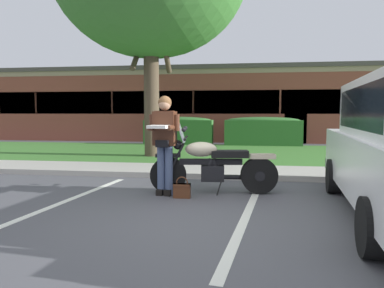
# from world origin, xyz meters

# --- Properties ---
(ground_plane) EXTENTS (140.00, 140.00, 0.00)m
(ground_plane) POSITION_xyz_m (0.00, 0.00, 0.00)
(ground_plane) COLOR #4C4C51
(curb_strip) EXTENTS (60.00, 0.20, 0.12)m
(curb_strip) POSITION_xyz_m (0.00, 2.74, 0.06)
(curb_strip) COLOR #ADA89E
(curb_strip) RESTS_ON ground
(concrete_walk) EXTENTS (60.00, 1.50, 0.08)m
(concrete_walk) POSITION_xyz_m (0.00, 3.59, 0.04)
(concrete_walk) COLOR #ADA89E
(concrete_walk) RESTS_ON ground
(grass_lawn) EXTENTS (60.00, 6.02, 0.06)m
(grass_lawn) POSITION_xyz_m (0.00, 7.35, 0.03)
(grass_lawn) COLOR #3D752D
(grass_lawn) RESTS_ON ground
(stall_stripe_0) EXTENTS (0.68, 4.38, 0.01)m
(stall_stripe_0) POSITION_xyz_m (-2.20, 0.20, 0.00)
(stall_stripe_0) COLOR silver
(stall_stripe_0) RESTS_ON ground
(stall_stripe_1) EXTENTS (0.68, 4.38, 0.01)m
(stall_stripe_1) POSITION_xyz_m (0.71, 0.20, 0.00)
(stall_stripe_1) COLOR silver
(stall_stripe_1) RESTS_ON ground
(motorcycle) EXTENTS (2.24, 0.82, 1.26)m
(motorcycle) POSITION_xyz_m (0.21, 1.40, 0.49)
(motorcycle) COLOR black
(motorcycle) RESTS_ON ground
(rider_person) EXTENTS (0.53, 0.60, 1.70)m
(rider_person) POSITION_xyz_m (-0.69, 1.15, 1.01)
(rider_person) COLOR black
(rider_person) RESTS_ON ground
(handbag) EXTENTS (0.28, 0.13, 0.36)m
(handbag) POSITION_xyz_m (-0.36, 0.96, 0.14)
(handbag) COLOR #562D19
(handbag) RESTS_ON ground
(hedge_left) EXTENTS (2.95, 0.90, 1.24)m
(hedge_left) POSITION_xyz_m (-2.13, 10.42, 0.65)
(hedge_left) COLOR #336B2D
(hedge_left) RESTS_ON ground
(hedge_center_left) EXTENTS (3.18, 0.90, 1.24)m
(hedge_center_left) POSITION_xyz_m (1.46, 10.42, 0.65)
(hedge_center_left) COLOR #336B2D
(hedge_center_left) RESTS_ON ground
(brick_building) EXTENTS (23.91, 11.17, 3.68)m
(brick_building) POSITION_xyz_m (-1.71, 17.48, 1.84)
(brick_building) COLOR brown
(brick_building) RESTS_ON ground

